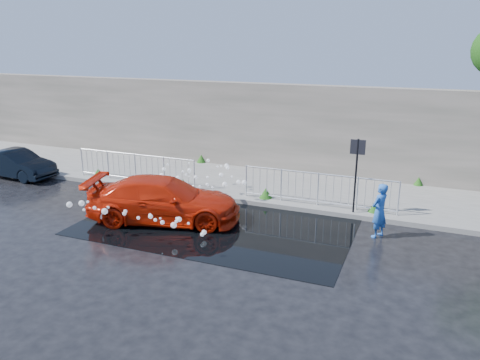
# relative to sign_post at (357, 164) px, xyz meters

# --- Properties ---
(ground) EXTENTS (90.00, 90.00, 0.00)m
(ground) POSITION_rel_sign_post_xyz_m (-4.20, -3.10, -1.72)
(ground) COLOR black
(ground) RESTS_ON ground
(pavement) EXTENTS (30.00, 4.00, 0.15)m
(pavement) POSITION_rel_sign_post_xyz_m (-4.20, 1.90, -1.65)
(pavement) COLOR slate
(pavement) RESTS_ON ground
(curb) EXTENTS (30.00, 0.25, 0.16)m
(curb) POSITION_rel_sign_post_xyz_m (-4.20, -0.10, -1.64)
(curb) COLOR slate
(curb) RESTS_ON ground
(retaining_wall) EXTENTS (30.00, 0.60, 3.50)m
(retaining_wall) POSITION_rel_sign_post_xyz_m (-4.20, 4.10, 0.18)
(retaining_wall) COLOR #59564B
(retaining_wall) RESTS_ON pavement
(puddle) EXTENTS (8.00, 5.00, 0.01)m
(puddle) POSITION_rel_sign_post_xyz_m (-3.70, -2.10, -1.72)
(puddle) COLOR black
(puddle) RESTS_ON ground
(sign_post) EXTENTS (0.45, 0.06, 2.50)m
(sign_post) POSITION_rel_sign_post_xyz_m (0.00, 0.00, 0.00)
(sign_post) COLOR black
(sign_post) RESTS_ON ground
(railing_left) EXTENTS (5.05, 0.05, 1.10)m
(railing_left) POSITION_rel_sign_post_xyz_m (-8.20, 0.25, -0.99)
(railing_left) COLOR silver
(railing_left) RESTS_ON pavement
(railing_right) EXTENTS (5.05, 0.05, 1.10)m
(railing_right) POSITION_rel_sign_post_xyz_m (-1.20, 0.25, -0.99)
(railing_right) COLOR silver
(railing_right) RESTS_ON pavement
(weeds) EXTENTS (12.17, 3.93, 0.35)m
(weeds) POSITION_rel_sign_post_xyz_m (-4.33, 1.43, -1.41)
(weeds) COLOR #144913
(weeds) RESTS_ON pavement
(water_spray) EXTENTS (3.73, 5.78, 1.05)m
(water_spray) POSITION_rel_sign_post_xyz_m (-5.52, -1.82, -1.03)
(water_spray) COLOR white
(water_spray) RESTS_ON ground
(red_car) EXTENTS (4.96, 3.04, 1.34)m
(red_car) POSITION_rel_sign_post_xyz_m (-5.33, -2.48, -1.05)
(red_car) COLOR red
(red_car) RESTS_ON ground
(dark_car) EXTENTS (3.44, 1.35, 1.11)m
(dark_car) POSITION_rel_sign_post_xyz_m (-13.29, -0.61, -1.17)
(dark_car) COLOR black
(dark_car) RESTS_ON ground
(person) EXTENTS (0.61, 0.68, 1.57)m
(person) POSITION_rel_sign_post_xyz_m (0.89, -1.30, -0.94)
(person) COLOR blue
(person) RESTS_ON ground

